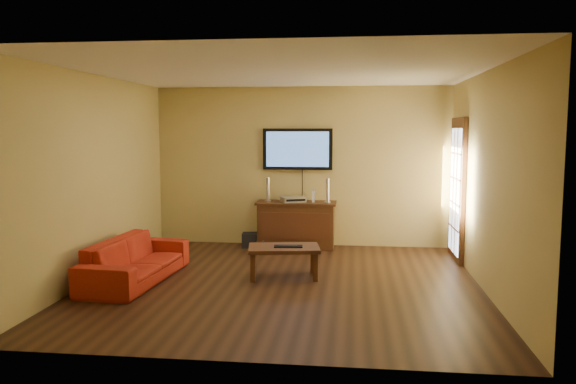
% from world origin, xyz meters
% --- Properties ---
extents(ground_plane, '(5.00, 5.00, 0.00)m').
position_xyz_m(ground_plane, '(0.00, 0.00, 0.00)').
color(ground_plane, black).
rests_on(ground_plane, ground).
extents(room_walls, '(5.00, 5.00, 5.00)m').
position_xyz_m(room_walls, '(0.00, 0.62, 1.69)').
color(room_walls, tan).
rests_on(room_walls, ground).
extents(french_door, '(0.07, 1.02, 2.22)m').
position_xyz_m(french_door, '(2.46, 1.70, 1.05)').
color(french_door, '#371C0C').
rests_on(french_door, ground).
extents(media_console, '(1.33, 0.51, 0.78)m').
position_xyz_m(media_console, '(-0.06, 2.24, 0.39)').
color(media_console, '#371C0C').
rests_on(media_console, ground).
extents(television, '(1.18, 0.08, 0.70)m').
position_xyz_m(television, '(-0.06, 2.45, 1.65)').
color(television, black).
rests_on(television, ground).
extents(coffee_table, '(1.02, 0.71, 0.42)m').
position_xyz_m(coffee_table, '(-0.03, 0.29, 0.36)').
color(coffee_table, '#371C0C').
rests_on(coffee_table, ground).
extents(sofa, '(0.69, 1.96, 0.75)m').
position_xyz_m(sofa, '(-1.93, -0.11, 0.38)').
color(sofa, '#A82512').
rests_on(sofa, ground).
extents(speaker_left, '(0.11, 0.11, 0.40)m').
position_xyz_m(speaker_left, '(-0.54, 2.26, 0.96)').
color(speaker_left, silver).
rests_on(speaker_left, media_console).
extents(speaker_right, '(0.11, 0.11, 0.40)m').
position_xyz_m(speaker_right, '(0.46, 2.22, 0.96)').
color(speaker_right, silver).
rests_on(speaker_right, media_console).
extents(av_receiver, '(0.46, 0.41, 0.09)m').
position_xyz_m(av_receiver, '(-0.11, 2.23, 0.82)').
color(av_receiver, silver).
rests_on(av_receiver, media_console).
extents(game_console, '(0.04, 0.14, 0.20)m').
position_xyz_m(game_console, '(0.23, 2.25, 0.87)').
color(game_console, white).
rests_on(game_console, media_console).
extents(subwoofer, '(0.27, 0.27, 0.25)m').
position_xyz_m(subwoofer, '(-0.84, 2.14, 0.12)').
color(subwoofer, black).
rests_on(subwoofer, ground).
extents(bottle, '(0.06, 0.06, 0.19)m').
position_xyz_m(bottle, '(-0.55, 1.82, 0.09)').
color(bottle, white).
rests_on(bottle, ground).
extents(keyboard, '(0.39, 0.18, 0.02)m').
position_xyz_m(keyboard, '(0.04, 0.26, 0.43)').
color(keyboard, black).
rests_on(keyboard, coffee_table).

